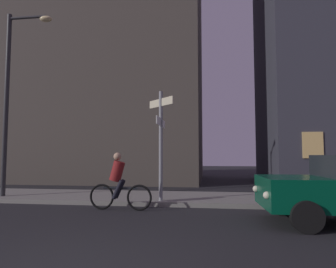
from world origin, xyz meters
The scene contains 5 objects.
sidewalk_kerb centered at (0.00, 6.65, 0.07)m, with size 40.00×2.81×0.14m, color gray.
signpost centered at (0.50, 5.55, 2.13)m, with size 0.89×1.57×3.40m.
street_lamp centered at (-4.82, 5.85, 3.92)m, with size 1.69×0.28×6.42m.
cyclist centered at (-0.54, 4.61, 0.75)m, with size 1.82×0.34×1.61m.
building_left_block centered at (-4.89, 15.23, 10.05)m, with size 12.77×8.86×20.11m.
Camera 1 is at (1.99, -3.60, 1.53)m, focal length 31.88 mm.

